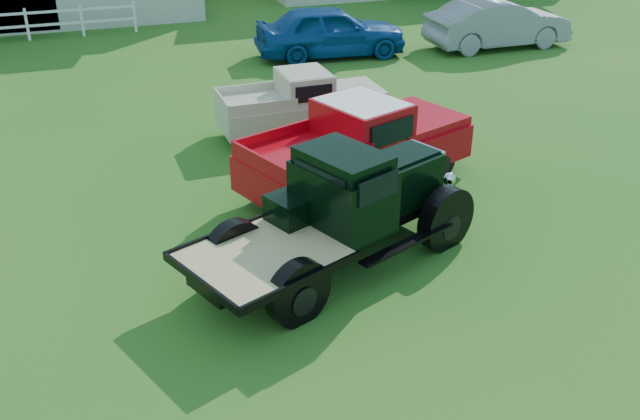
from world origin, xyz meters
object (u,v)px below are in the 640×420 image
object	(u,v)px
red_pickup	(358,145)
misc_car_blue	(330,31)
vintage_flatbed	(338,211)
white_pickup	(301,104)
misc_car_grey	(498,23)

from	to	relation	value
red_pickup	misc_car_blue	xyz separation A→B (m)	(3.11, 10.26, -0.10)
vintage_flatbed	misc_car_blue	distance (m)	13.90
vintage_flatbed	red_pickup	distance (m)	3.23
vintage_flatbed	white_pickup	size ratio (longest dim) A/B	1.25
white_pickup	misc_car_blue	bearing A→B (deg)	63.60
vintage_flatbed	white_pickup	world-z (taller)	vintage_flatbed
vintage_flatbed	misc_car_grey	distance (m)	16.35
vintage_flatbed	red_pickup	size ratio (longest dim) A/B	1.01
misc_car_blue	misc_car_grey	distance (m)	6.26
misc_car_blue	misc_car_grey	xyz separation A→B (m)	(6.20, -0.86, -0.02)
red_pickup	misc_car_blue	size ratio (longest dim) A/B	1.04
misc_car_blue	misc_car_grey	size ratio (longest dim) A/B	0.99
white_pickup	misc_car_grey	distance (m)	11.13
white_pickup	misc_car_blue	world-z (taller)	misc_car_blue
white_pickup	red_pickup	bearing A→B (deg)	-88.31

